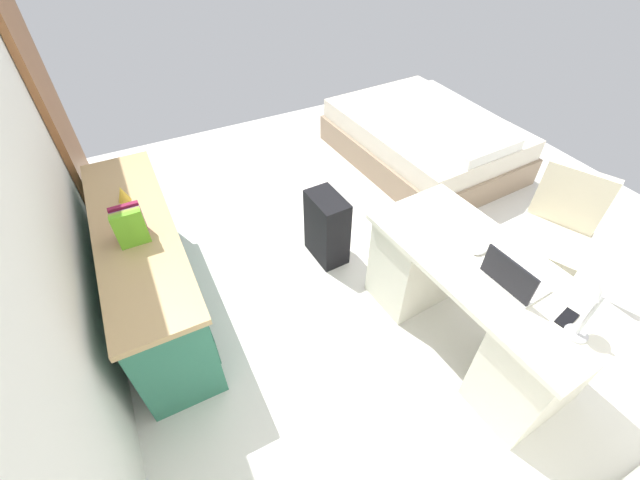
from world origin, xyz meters
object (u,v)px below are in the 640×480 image
object	(u,v)px
bed	(423,140)
figurine_small	(122,194)
cell_phone_near_laptop	(567,318)
suitcase_black	(327,228)
desk_lamp	(592,295)
computer_mouse	(480,250)
credenza	(150,268)
office_chair	(549,241)
desk	(472,302)
laptop	(513,278)

from	to	relation	value
bed	figurine_small	distance (m)	2.99
figurine_small	cell_phone_near_laptop	bearing A→B (deg)	-137.71
suitcase_black	cell_phone_near_laptop	size ratio (longest dim) A/B	4.29
desk_lamp	cell_phone_near_laptop	bearing A→B (deg)	-44.67
computer_mouse	bed	bearing A→B (deg)	-35.31
suitcase_black	figurine_small	world-z (taller)	figurine_small
credenza	suitcase_black	distance (m)	1.32
office_chair	bed	bearing A→B (deg)	-9.87
bed	desk_lamp	distance (m)	2.81
desk	laptop	xyz separation A→B (m)	(-0.17, -0.00, 0.40)
desk	cell_phone_near_laptop	world-z (taller)	cell_phone_near_laptop
desk	cell_phone_near_laptop	size ratio (longest dim) A/B	10.89
credenza	cell_phone_near_laptop	xyz separation A→B (m)	(-1.70, -1.83, 0.36)
office_chair	computer_mouse	xyz separation A→B (m)	(-0.06, 0.83, 0.33)
desk	cell_phone_near_laptop	distance (m)	0.59
bed	figurine_small	xyz separation A→B (m)	(-0.42, 2.91, 0.56)
desk	laptop	size ratio (longest dim) A/B	4.57
laptop	cell_phone_near_laptop	xyz separation A→B (m)	(-0.30, -0.08, -0.04)
computer_mouse	desk	bearing A→B (deg)	161.85
office_chair	bed	xyz separation A→B (m)	(1.80, -0.31, -0.18)
bed	credenza	bearing A→B (deg)	103.97
cell_phone_near_laptop	desk	bearing A→B (deg)	-2.95
bed	suitcase_black	xyz separation A→B (m)	(-0.83, 1.59, 0.05)
computer_mouse	figurine_small	size ratio (longest dim) A/B	0.91
office_chair	laptop	bearing A→B (deg)	110.88
suitcase_black	cell_phone_near_laptop	xyz separation A→B (m)	(-1.60, -0.51, 0.44)
computer_mouse	cell_phone_near_laptop	world-z (taller)	computer_mouse
desk_lamp	laptop	bearing A→B (deg)	6.10
credenza	laptop	bearing A→B (deg)	-128.73
office_chair	laptop	distance (m)	0.98
bed	cell_phone_near_laptop	size ratio (longest dim) A/B	14.50
suitcase_black	credenza	bearing A→B (deg)	82.82
figurine_small	computer_mouse	bearing A→B (deg)	-129.23
suitcase_black	figurine_small	xyz separation A→B (m)	(0.41, 1.32, 0.51)
credenza	computer_mouse	distance (m)	2.14
office_chair	desk_lamp	distance (m)	1.20
desk	office_chair	bearing A→B (deg)	-79.54
credenza	bed	xyz separation A→B (m)	(0.72, -2.91, -0.13)
bed	desk	bearing A→B (deg)	149.26
office_chair	bed	distance (m)	1.84
laptop	computer_mouse	distance (m)	0.27
figurine_small	laptop	bearing A→B (deg)	-134.35
cell_phone_near_laptop	suitcase_black	bearing A→B (deg)	5.17
computer_mouse	laptop	bearing A→B (deg)	170.98
bed	laptop	size ratio (longest dim) A/B	6.09
bed	laptop	world-z (taller)	laptop
credenza	figurine_small	bearing A→B (deg)	0.28
desk	credenza	bearing A→B (deg)	54.77
bed	laptop	xyz separation A→B (m)	(-2.13, 1.16, 0.54)
suitcase_black	cell_phone_near_laptop	bearing A→B (deg)	-165.17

